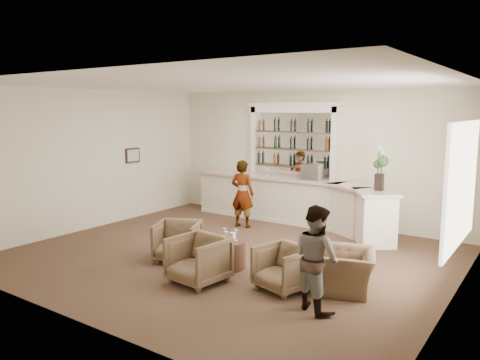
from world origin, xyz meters
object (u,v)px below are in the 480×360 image
armchair_left (177,241)px  espresso_machine (312,172)px  bar_counter (295,201)px  flower_vase (380,165)px  sommelier (242,194)px  armchair_center (198,260)px  cocktail_table (229,254)px  armchair_right (284,268)px  armchair_far (347,270)px  guest (316,258)px

armchair_left → espresso_machine: 4.02m
bar_counter → flower_vase: size_ratio=6.10×
flower_vase → bar_counter: bearing=167.5°
sommelier → armchair_center: bearing=107.6°
cocktail_table → armchair_center: 0.88m
sommelier → espresso_machine: bearing=-149.1°
armchair_center → espresso_machine: (-0.15, 4.48, 0.95)m
flower_vase → armchair_right: bearing=-95.8°
armchair_left → armchair_center: 1.29m
cocktail_table → armchair_left: bearing=-170.9°
armchair_left → flower_vase: flower_vase is taller
cocktail_table → espresso_machine: espresso_machine is taller
cocktail_table → armchair_far: size_ratio=0.61×
sommelier → flower_vase: flower_vase is taller
armchair_center → cocktail_table: bearing=97.5°
bar_counter → armchair_center: bearing=-82.5°
armchair_far → flower_vase: (-0.48, 2.90, 1.35)m
cocktail_table → armchair_left: armchair_left is taller
armchair_left → espresso_machine: size_ratio=1.82×
bar_counter → armchair_left: bearing=-97.5°
armchair_center → flower_vase: flower_vase is taller
espresso_machine → sommelier: bearing=-147.3°
flower_vase → armchair_far: bearing=-80.6°
bar_counter → guest: bearing=-58.8°
bar_counter → cocktail_table: 3.66m
bar_counter → sommelier: sommelier is taller
espresso_machine → armchair_right: bearing=-73.7°
armchair_far → espresso_machine: 4.22m
sommelier → armchair_left: (0.41, -2.79, -0.45)m
armchair_far → espresso_machine: (-2.28, 3.40, 1.02)m
armchair_left → armchair_center: size_ratio=0.95×
armchair_far → bar_counter: bearing=-160.6°
bar_counter → cocktail_table: bar_counter is taller
flower_vase → armchair_left: bearing=-129.8°
armchair_left → armchair_center: bearing=-58.4°
armchair_right → flower_vase: (0.35, 3.44, 1.31)m
guest → flower_vase: 3.96m
cocktail_table → armchair_far: 2.15m
espresso_machine → flower_vase: bearing=-19.6°
guest → armchair_left: guest is taller
armchair_right → espresso_machine: size_ratio=1.75×
sommelier → flower_vase: (3.15, 0.49, 0.85)m
cocktail_table → espresso_machine: bearing=92.2°
bar_counter → cocktail_table: bearing=-80.9°
cocktail_table → armchair_right: 1.36m
armchair_far → espresso_machine: espresso_machine is taller
flower_vase → sommelier: bearing=-171.1°
sommelier → guest: 4.86m
armchair_right → espresso_machine: espresso_machine is taller
sommelier → bar_counter: bearing=-138.2°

